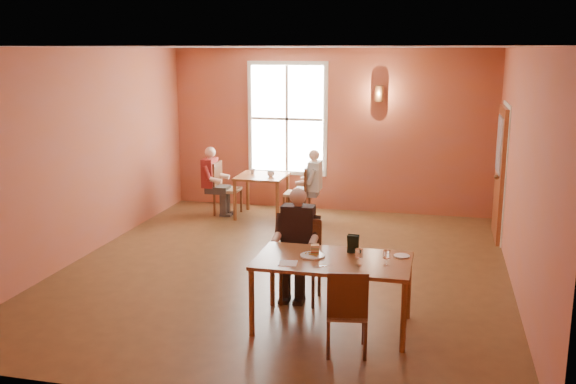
% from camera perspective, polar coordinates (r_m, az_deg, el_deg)
% --- Properties ---
extents(ground, '(6.00, 7.00, 0.01)m').
position_cam_1_polar(ground, '(8.94, -0.30, -6.86)').
color(ground, brown).
rests_on(ground, ground).
extents(wall_back, '(6.00, 0.04, 3.00)m').
position_cam_1_polar(wall_back, '(11.94, 3.72, 5.47)').
color(wall_back, brown).
rests_on(wall_back, ground).
extents(wall_front, '(6.00, 0.04, 3.00)m').
position_cam_1_polar(wall_front, '(5.31, -9.41, -3.74)').
color(wall_front, brown).
rests_on(wall_front, ground).
extents(wall_left, '(0.04, 7.00, 3.00)m').
position_cam_1_polar(wall_left, '(9.71, -17.80, 3.25)').
color(wall_left, brown).
rests_on(wall_left, ground).
extents(wall_right, '(0.04, 7.00, 3.00)m').
position_cam_1_polar(wall_right, '(8.37, 20.06, 1.67)').
color(wall_right, brown).
rests_on(wall_right, ground).
extents(ceiling, '(6.00, 7.00, 0.04)m').
position_cam_1_polar(ceiling, '(8.42, -0.33, 12.76)').
color(ceiling, white).
rests_on(ceiling, wall_back).
extents(window, '(1.36, 0.10, 1.96)m').
position_cam_1_polar(window, '(12.03, -0.08, 6.51)').
color(window, white).
rests_on(window, wall_back).
extents(door, '(0.12, 1.04, 2.10)m').
position_cam_1_polar(door, '(10.70, 18.26, 1.58)').
color(door, maroon).
rests_on(door, ground).
extents(wall_sconce, '(0.16, 0.16, 0.28)m').
position_cam_1_polar(wall_sconce, '(11.66, 8.10, 8.66)').
color(wall_sconce, brown).
rests_on(wall_sconce, wall_back).
extents(main_table, '(1.66, 0.93, 0.78)m').
position_cam_1_polar(main_table, '(7.05, 3.98, -8.97)').
color(main_table, brown).
rests_on(main_table, ground).
extents(chair_diner_main, '(0.43, 0.43, 0.98)m').
position_cam_1_polar(chair_diner_main, '(7.71, 1.12, -6.25)').
color(chair_diner_main, brown).
rests_on(chair_diner_main, ground).
extents(diner_main, '(0.52, 0.52, 1.30)m').
position_cam_1_polar(diner_main, '(7.63, 1.07, -5.18)').
color(diner_main, '#36271D').
rests_on(diner_main, ground).
extents(chair_empty, '(0.46, 0.46, 0.90)m').
position_cam_1_polar(chair_empty, '(6.49, 5.25, -10.39)').
color(chair_empty, brown).
rests_on(chair_empty, ground).
extents(plate_food, '(0.35, 0.35, 0.03)m').
position_cam_1_polar(plate_food, '(6.99, 2.19, -5.61)').
color(plate_food, silver).
rests_on(plate_food, main_table).
extents(sandwich, '(0.10, 0.10, 0.11)m').
position_cam_1_polar(sandwich, '(7.01, 2.41, -5.25)').
color(sandwich, tan).
rests_on(sandwich, main_table).
extents(goblet_b, '(0.08, 0.08, 0.18)m').
position_cam_1_polar(goblet_b, '(6.74, 8.75, -5.77)').
color(goblet_b, white).
rests_on(goblet_b, main_table).
extents(goblet_c, '(0.09, 0.09, 0.20)m').
position_cam_1_polar(goblet_c, '(6.71, 6.32, -5.72)').
color(goblet_c, silver).
rests_on(goblet_c, main_table).
extents(menu_stand, '(0.13, 0.08, 0.21)m').
position_cam_1_polar(menu_stand, '(7.10, 5.81, -4.62)').
color(menu_stand, black).
rests_on(menu_stand, main_table).
extents(knife, '(0.18, 0.11, 0.00)m').
position_cam_1_polar(knife, '(6.70, 3.12, -6.58)').
color(knife, white).
rests_on(knife, main_table).
extents(napkin, '(0.21, 0.21, 0.01)m').
position_cam_1_polar(napkin, '(6.77, -0.00, -6.34)').
color(napkin, white).
rests_on(napkin, main_table).
extents(side_plate, '(0.22, 0.22, 0.01)m').
position_cam_1_polar(side_plate, '(7.09, 10.08, -5.62)').
color(side_plate, silver).
rests_on(side_plate, main_table).
extents(second_table, '(0.86, 0.86, 0.76)m').
position_cam_1_polar(second_table, '(11.61, -2.33, -0.34)').
color(second_table, brown).
rests_on(second_table, ground).
extents(chair_diner_white, '(0.42, 0.42, 0.95)m').
position_cam_1_polar(chair_diner_white, '(11.43, 0.80, -0.04)').
color(chair_diner_white, '#49270E').
rests_on(chair_diner_white, ground).
extents(diner_white, '(0.48, 0.48, 1.20)m').
position_cam_1_polar(diner_white, '(11.40, 0.95, 0.57)').
color(diner_white, silver).
rests_on(diner_white, ground).
extents(chair_diner_maroon, '(0.43, 0.43, 0.97)m').
position_cam_1_polar(chair_diner_maroon, '(11.78, -5.38, 0.32)').
color(chair_diner_maroon, brown).
rests_on(chair_diner_maroon, ground).
extents(diner_maroon, '(0.48, 0.48, 1.21)m').
position_cam_1_polar(diner_maroon, '(11.76, -5.53, 0.91)').
color(diner_maroon, maroon).
rests_on(diner_maroon, ground).
extents(cup_a, '(0.13, 0.13, 0.10)m').
position_cam_1_polar(cup_a, '(11.41, -1.54, 1.64)').
color(cup_a, white).
rests_on(cup_a, second_table).
extents(cup_b, '(0.11, 0.11, 0.09)m').
position_cam_1_polar(cup_b, '(11.69, -3.15, 1.85)').
color(cup_b, silver).
rests_on(cup_b, second_table).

